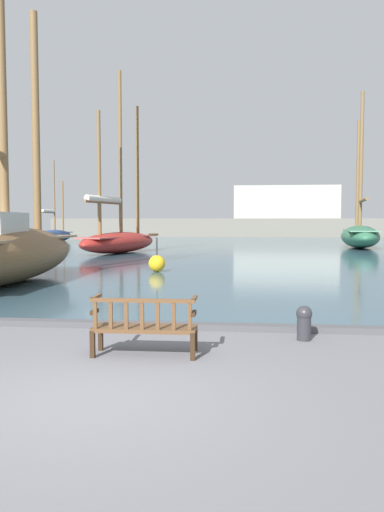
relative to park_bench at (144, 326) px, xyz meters
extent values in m
plane|color=slate|center=(-0.27, -1.87, -0.47)|extent=(160.00, 160.00, 0.00)
cube|color=#385666|center=(-0.27, 42.13, -0.43)|extent=(100.00, 80.00, 0.08)
cube|color=#4C4C50|center=(-0.27, 1.98, -0.41)|extent=(40.00, 0.30, 0.12)
cube|color=#322113|center=(-0.77, 0.25, -0.26)|extent=(0.07, 0.07, 0.42)
cube|color=#322113|center=(0.76, 0.27, -0.26)|extent=(0.07, 0.07, 0.42)
cube|color=#322113|center=(-0.76, -0.20, -0.26)|extent=(0.07, 0.07, 0.42)
cube|color=#322113|center=(0.77, -0.18, -0.26)|extent=(0.07, 0.07, 0.42)
cube|color=brown|center=(0.00, 0.04, -0.05)|extent=(1.61, 0.54, 0.06)
cube|color=brown|center=(0.00, -0.18, 0.42)|extent=(1.60, 0.07, 0.06)
cube|color=brown|center=(-0.72, -0.20, 0.19)|extent=(0.06, 0.04, 0.41)
cube|color=brown|center=(-0.48, -0.19, 0.19)|extent=(0.06, 0.04, 0.41)
cube|color=brown|center=(-0.24, -0.19, 0.19)|extent=(0.06, 0.04, 0.41)
cube|color=brown|center=(0.00, -0.18, 0.19)|extent=(0.06, 0.04, 0.41)
cube|color=brown|center=(0.24, -0.18, 0.19)|extent=(0.06, 0.04, 0.41)
cube|color=brown|center=(0.48, -0.18, 0.19)|extent=(0.06, 0.04, 0.41)
cube|color=brown|center=(0.72, -0.17, 0.19)|extent=(0.06, 0.04, 0.41)
cube|color=#322113|center=(-0.77, -0.07, 0.22)|extent=(0.06, 0.30, 0.06)
cube|color=brown|center=(-0.77, 0.02, 0.43)|extent=(0.07, 0.47, 0.04)
cube|color=#322113|center=(0.77, -0.04, 0.22)|extent=(0.06, 0.30, 0.06)
cube|color=brown|center=(0.77, 0.05, 0.43)|extent=(0.07, 0.47, 0.04)
ellipsoid|color=navy|center=(-17.23, 39.90, 0.23)|extent=(2.13, 7.26, 1.25)
cube|color=#516B9E|center=(-17.23, 39.90, 0.58)|extent=(1.65, 6.38, 0.08)
cylinder|color=brown|center=(-17.22, 40.08, 4.15)|extent=(0.17, 0.17, 7.06)
cylinder|color=brown|center=(-17.30, 38.73, 2.55)|extent=(0.30, 2.71, 0.14)
cylinder|color=silver|center=(-17.30, 38.73, 2.68)|extent=(0.42, 2.45, 0.27)
cylinder|color=brown|center=(-17.10, 42.05, 3.21)|extent=(0.17, 0.17, 5.19)
ellipsoid|color=#2D6647|center=(10.42, 32.67, 0.48)|extent=(4.02, 10.05, 1.73)
cube|color=#5B9375|center=(10.42, 32.67, 0.95)|extent=(3.18, 8.80, 0.08)
cylinder|color=brown|center=(10.46, 32.91, 6.34)|extent=(0.28, 0.28, 10.70)
cylinder|color=brown|center=(10.13, 30.45, 3.21)|extent=(0.86, 4.96, 0.22)
cylinder|color=brown|center=(10.80, 35.58, 5.48)|extent=(0.28, 0.28, 8.98)
ellipsoid|color=brown|center=(-6.26, 7.85, 0.53)|extent=(3.16, 9.96, 1.85)
cube|color=#997A5B|center=(-6.26, 7.85, 1.04)|extent=(2.40, 8.75, 0.08)
cylinder|color=brown|center=(-6.27, 8.10, 6.61)|extent=(0.29, 0.29, 11.06)
cylinder|color=brown|center=(-6.34, 10.81, 5.24)|extent=(0.29, 0.29, 8.31)
ellipsoid|color=maroon|center=(-6.60, 24.15, 0.29)|extent=(4.48, 8.94, 1.35)
cube|color=#C6514C|center=(-6.60, 24.15, 0.66)|extent=(3.65, 7.79, 0.08)
cylinder|color=brown|center=(-6.54, 24.35, 5.98)|extent=(0.23, 0.23, 10.57)
cylinder|color=brown|center=(-7.08, 22.34, 2.82)|extent=(1.26, 4.08, 0.19)
cylinder|color=silver|center=(-7.08, 22.34, 3.01)|extent=(1.33, 3.72, 0.37)
cylinder|color=brown|center=(-5.93, 26.65, 5.11)|extent=(0.23, 0.23, 8.83)
cylinder|color=brown|center=(-7.21, 21.85, 4.46)|extent=(0.23, 0.23, 7.53)
cylinder|color=brown|center=(-5.29, 29.02, 0.68)|extent=(0.56, 1.47, 0.19)
cylinder|color=#2D2D33|center=(2.57, 1.30, -0.23)|extent=(0.24, 0.24, 0.47)
sphere|color=#2D2D33|center=(2.57, 1.30, 0.00)|extent=(0.28, 0.28, 0.28)
sphere|color=gold|center=(-1.98, 12.15, -0.06)|extent=(0.67, 0.67, 0.67)
cylinder|color=#2D2D33|center=(-1.98, 12.15, 0.63)|extent=(0.06, 0.06, 0.70)
cube|color=slate|center=(-0.27, 61.61, 0.83)|extent=(51.11, 2.40, 2.59)
cube|color=#B7B2A3|center=(7.02, 61.61, 4.35)|extent=(14.18, 2.00, 4.45)
camera|label=1|loc=(1.54, -7.46, 1.59)|focal=35.00mm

